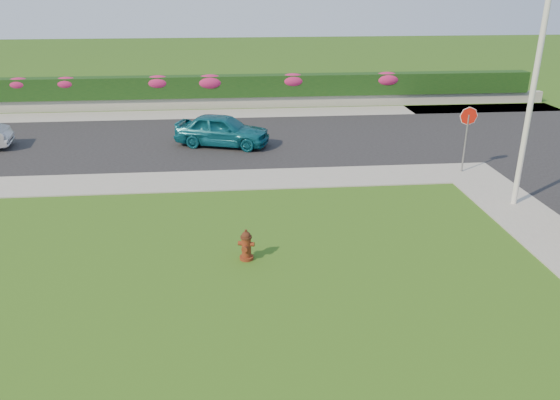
{
  "coord_description": "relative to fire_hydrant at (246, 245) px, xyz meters",
  "views": [
    {
      "loc": [
        -1.36,
        -8.55,
        6.31
      ],
      "look_at": [
        -0.12,
        4.84,
        0.9
      ],
      "focal_mm": 35.0,
      "sensor_mm": 36.0,
      "label": 1
    }
  ],
  "objects": [
    {
      "name": "utility_pole",
      "position": [
        8.2,
        2.76,
        2.57
      ],
      "size": [
        0.16,
        0.16,
        5.89
      ],
      "primitive_type": "cylinder",
      "color": "silver",
      "rests_on": "ground"
    },
    {
      "name": "curb_corner",
      "position": [
        8.08,
        5.72,
        -0.35
      ],
      "size": [
        2.0,
        2.0,
        0.04
      ],
      "primitive_type": "cube",
      "color": "gray",
      "rests_on": "ground"
    },
    {
      "name": "stop_sign",
      "position": [
        7.83,
        5.83,
        1.35
      ],
      "size": [
        0.64,
        0.06,
        2.35
      ],
      "rotation": [
        0.0,
        0.0,
        -0.38
      ],
      "color": "slate",
      "rests_on": "ground"
    },
    {
      "name": "flower_clump_c",
      "position": [
        -3.97,
        17.22,
        1.04
      ],
      "size": [
        1.44,
        0.93,
        0.72
      ],
      "primitive_type": "ellipsoid",
      "color": "#BE206B",
      "rests_on": "hedge"
    },
    {
      "name": "flower_clump_e",
      "position": [
        3.09,
        17.22,
        1.03
      ],
      "size": [
        1.47,
        0.94,
        0.73
      ],
      "primitive_type": "ellipsoid",
      "color": "#BE206B",
      "rests_on": "hedge"
    },
    {
      "name": "ground",
      "position": [
        1.08,
        -3.28,
        -0.37
      ],
      "size": [
        120.0,
        120.0,
        0.0
      ],
      "primitive_type": "plane",
      "color": "black",
      "rests_on": "ground"
    },
    {
      "name": "sedan_teal",
      "position": [
        -0.62,
        9.89,
        0.32
      ],
      "size": [
        4.11,
        2.64,
        1.3
      ],
      "primitive_type": "imported",
      "rotation": [
        0.0,
        0.0,
        1.26
      ],
      "color": "#0D5568",
      "rests_on": "street_far"
    },
    {
      "name": "flower_clump_d",
      "position": [
        -1.27,
        17.22,
        1.01
      ],
      "size": [
        1.57,
        1.01,
        0.79
      ],
      "primitive_type": "ellipsoid",
      "color": "#BE206B",
      "rests_on": "hedge"
    },
    {
      "name": "flower_clump_b",
      "position": [
        -8.59,
        17.22,
        1.07
      ],
      "size": [
        1.31,
        0.84,
        0.66
      ],
      "primitive_type": "ellipsoid",
      "color": "#BE206B",
      "rests_on": "hedge"
    },
    {
      "name": "sidewalk_far",
      "position": [
        -4.92,
        5.72,
        -0.35
      ],
      "size": [
        24.0,
        2.0,
        0.04
      ],
      "primitive_type": "cube",
      "color": "gray",
      "rests_on": "ground"
    },
    {
      "name": "street_far",
      "position": [
        -3.92,
        10.72,
        -0.35
      ],
      "size": [
        26.0,
        8.0,
        0.04
      ],
      "primitive_type": "cube",
      "color": "black",
      "rests_on": "ground"
    },
    {
      "name": "hedge",
      "position": [
        0.08,
        17.32,
        0.78
      ],
      "size": [
        32.0,
        0.9,
        1.1
      ],
      "primitive_type": "cube",
      "color": "black",
      "rests_on": "retaining_wall"
    },
    {
      "name": "flower_clump_a",
      "position": [
        -10.95,
        17.22,
        1.07
      ],
      "size": [
        1.29,
        0.83,
        0.64
      ],
      "primitive_type": "ellipsoid",
      "color": "#BE206B",
      "rests_on": "hedge"
    },
    {
      "name": "sidewalk_beyond",
      "position": [
        0.08,
        15.72,
        -0.35
      ],
      "size": [
        34.0,
        2.0,
        0.04
      ],
      "primitive_type": "cube",
      "color": "gray",
      "rests_on": "ground"
    },
    {
      "name": "fire_hydrant",
      "position": [
        0.0,
        0.0,
        0.0
      ],
      "size": [
        0.41,
        0.39,
        0.79
      ],
      "rotation": [
        0.0,
        0.0,
        -0.27
      ],
      "color": "#4E0E0C",
      "rests_on": "ground"
    },
    {
      "name": "retaining_wall",
      "position": [
        0.08,
        17.22,
        -0.07
      ],
      "size": [
        34.0,
        0.4,
        0.6
      ],
      "primitive_type": "cube",
      "color": "gray",
      "rests_on": "ground"
    },
    {
      "name": "flower_clump_f",
      "position": [
        8.18,
        17.22,
        1.02
      ],
      "size": [
        1.54,
        0.99,
        0.77
      ],
      "primitive_type": "ellipsoid",
      "color": "#BE206B",
      "rests_on": "hedge"
    }
  ]
}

